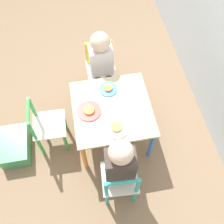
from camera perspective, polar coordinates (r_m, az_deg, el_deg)
name	(u,v)px	position (r m, az deg, el deg)	size (l,w,h in m)	color
ground_plane	(112,132)	(2.41, 0.00, -4.43)	(6.00, 6.00, 0.00)	#7F664C
kids_table	(112,112)	(2.09, 0.00, 0.11)	(0.61, 0.61, 0.42)	beige
chair_teal	(120,181)	(1.97, 1.75, -14.87)	(0.28, 0.28, 0.53)	silver
chair_yellow	(101,69)	(2.49, -2.43, 9.28)	(0.26, 0.26, 0.53)	silver
chair_green	(47,126)	(2.21, -13.97, -3.04)	(0.27, 0.27, 0.53)	silver
child_right	(120,164)	(1.79, 1.67, -11.19)	(0.22, 0.21, 0.78)	#38383D
child_left	(101,61)	(2.32, -2.33, 11.05)	(0.22, 0.20, 0.73)	#38383D
plate_right	(116,127)	(1.95, 0.95, -3.37)	(0.19, 0.19, 0.03)	white
plate_left	(108,89)	(2.14, -0.86, 5.08)	(0.15, 0.15, 0.03)	#4C9EE0
plate_front	(89,111)	(2.03, -5.03, 0.28)	(0.19, 0.19, 0.03)	#E54C47
storage_bin	(15,146)	(2.42, -20.31, -6.94)	(0.35, 0.24, 0.14)	#3D8E56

